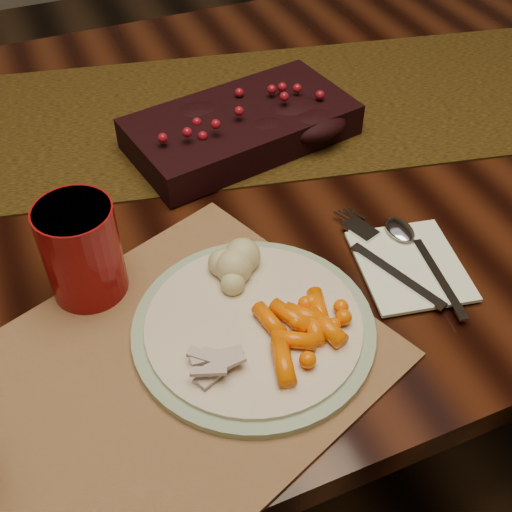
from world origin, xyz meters
name	(u,v)px	position (x,y,z in m)	size (l,w,h in m)	color
floor	(217,434)	(0.00, 0.00, 0.00)	(5.00, 5.00, 0.00)	black
dining_table	(208,331)	(0.00, 0.00, 0.38)	(1.80, 1.00, 0.75)	black
table_runner	(134,123)	(-0.05, 0.15, 0.75)	(1.87, 0.39, 0.00)	#2F1F05
centerpiece	(241,122)	(0.09, 0.03, 0.79)	(0.33, 0.17, 0.07)	black
placemat_main	(149,385)	(-0.16, -0.33, 0.75)	(0.48, 0.35, 0.00)	brown
dinner_plate	(254,327)	(-0.04, -0.31, 0.76)	(0.27, 0.27, 0.01)	beige
baby_carrots	(300,322)	(0.00, -0.34, 0.78)	(0.12, 0.10, 0.02)	#FF6500
mashed_potatoes	(236,263)	(-0.03, -0.24, 0.79)	(0.08, 0.07, 0.04)	beige
turkey_shreds	(211,370)	(-0.10, -0.36, 0.78)	(0.08, 0.07, 0.02)	#BEB1A7
napkin	(410,265)	(0.18, -0.30, 0.76)	(0.12, 0.14, 0.00)	white
fork	(387,263)	(0.15, -0.28, 0.76)	(0.03, 0.18, 0.00)	silver
spoon	(426,262)	(0.19, -0.30, 0.76)	(0.03, 0.17, 0.00)	silver
red_cup	(82,251)	(-0.19, -0.18, 0.81)	(0.09, 0.09, 0.12)	maroon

